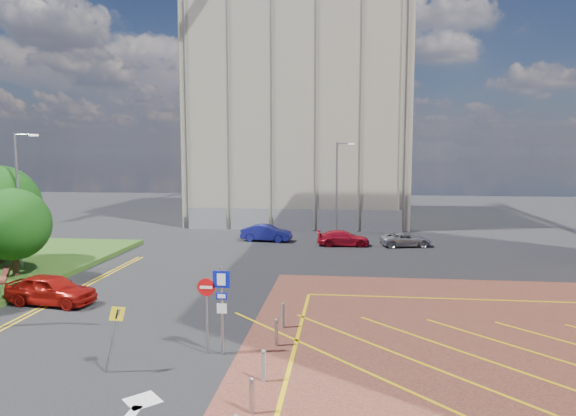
% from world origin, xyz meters
% --- Properties ---
extents(ground, '(140.00, 140.00, 0.00)m').
position_xyz_m(ground, '(0.00, 0.00, 0.00)').
color(ground, black).
rests_on(ground, ground).
extents(tree_c, '(4.00, 4.00, 4.90)m').
position_xyz_m(tree_c, '(-13.50, 10.00, 3.19)').
color(tree_c, '#3D2B1C').
rests_on(tree_c, grass_bed).
extents(lamp_left_far, '(1.53, 0.16, 8.00)m').
position_xyz_m(lamp_left_far, '(-14.42, 12.00, 4.66)').
color(lamp_left_far, '#9EA0A8').
rests_on(lamp_left_far, grass_bed).
extents(lamp_back, '(1.53, 0.16, 8.00)m').
position_xyz_m(lamp_back, '(4.08, 28.00, 4.36)').
color(lamp_back, '#9EA0A8').
rests_on(lamp_back, ground).
extents(sign_cluster, '(1.17, 0.12, 3.20)m').
position_xyz_m(sign_cluster, '(0.30, 0.98, 1.95)').
color(sign_cluster, '#9EA0A8').
rests_on(sign_cluster, ground).
extents(warning_sign, '(0.75, 0.42, 2.25)m').
position_xyz_m(warning_sign, '(-2.62, -0.89, 1.43)').
color(warning_sign, '#9EA0A8').
rests_on(warning_sign, ground).
extents(bollard_row, '(0.14, 11.14, 0.90)m').
position_xyz_m(bollard_row, '(2.30, -1.67, 0.47)').
color(bollard_row, '#9EA0A8').
rests_on(bollard_row, forecourt).
extents(construction_building, '(21.20, 19.20, 22.00)m').
position_xyz_m(construction_building, '(0.00, 40.00, 11.00)').
color(construction_building, '#AFA68F').
rests_on(construction_building, ground).
extents(construction_fence, '(21.60, 0.06, 2.00)m').
position_xyz_m(construction_fence, '(1.00, 30.00, 1.00)').
color(construction_fence, gray).
rests_on(construction_fence, ground).
extents(car_red_left, '(4.40, 2.17, 1.44)m').
position_xyz_m(car_red_left, '(-9.00, 6.02, 0.72)').
color(car_red_left, '#9F120D').
rests_on(car_red_left, ground).
extents(car_blue_back, '(4.18, 1.86, 1.33)m').
position_xyz_m(car_blue_back, '(-1.54, 24.23, 0.67)').
color(car_blue_back, navy).
rests_on(car_blue_back, ground).
extents(car_red_back, '(4.11, 1.89, 1.17)m').
position_xyz_m(car_red_back, '(4.63, 22.88, 0.58)').
color(car_red_back, red).
rests_on(car_red_back, ground).
extents(car_silver_back, '(4.08, 2.45, 1.06)m').
position_xyz_m(car_silver_back, '(9.37, 23.13, 0.53)').
color(car_silver_back, '#9C9BA2').
rests_on(car_silver_back, ground).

